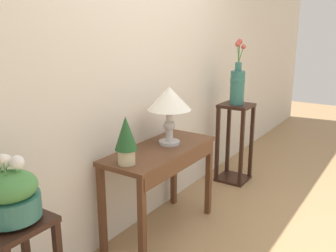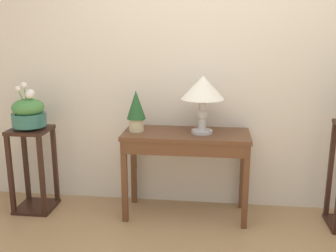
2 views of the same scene
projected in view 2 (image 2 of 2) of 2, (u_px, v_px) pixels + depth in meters
The scene contains 6 objects.
back_wall_with_art at pixel (207, 47), 3.32m from camera, with size 9.00×0.10×2.80m.
console_table at pixel (186, 146), 3.21m from camera, with size 1.03×0.43×0.73m.
table_lamp at pixel (203, 91), 3.11m from camera, with size 0.35×0.35×0.46m.
potted_plant_on_console at pixel (136, 109), 3.20m from camera, with size 0.16×0.16×0.34m.
pedestal_stand_left at pixel (33, 169), 3.40m from camera, with size 0.32×0.32×0.73m.
planter_bowl_wide_left at pixel (29, 112), 3.28m from camera, with size 0.28×0.28×0.39m.
Camera 2 is at (0.08, -1.99, 1.56)m, focal length 42.17 mm.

